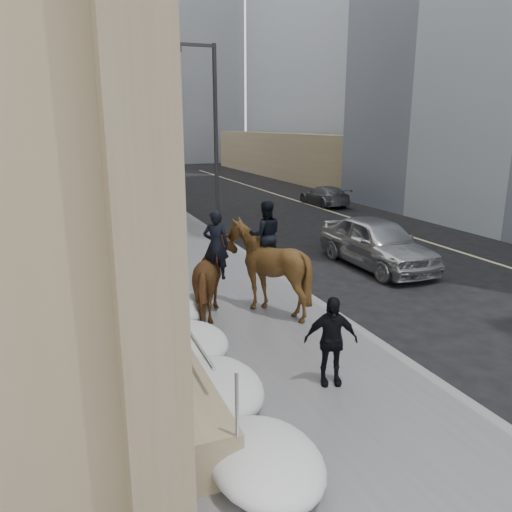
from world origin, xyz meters
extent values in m
plane|color=black|center=(0.00, 0.00, 0.00)|extent=(140.00, 140.00, 0.00)
cube|color=#555558|center=(0.00, 10.00, 0.06)|extent=(5.00, 80.00, 0.12)
cube|color=slate|center=(2.62, 10.00, 0.06)|extent=(0.24, 80.00, 0.12)
cube|color=#BFB78C|center=(10.50, 10.00, 0.01)|extent=(0.15, 70.00, 0.01)
cube|color=#988764|center=(-5.30, 20.00, 9.00)|extent=(5.00, 44.00, 18.00)
cube|color=#857356|center=(-2.25, 20.00, 0.45)|extent=(1.10, 44.00, 0.90)
cylinder|color=silver|center=(-1.80, 20.00, 1.35)|extent=(0.06, 42.00, 0.06)
cube|color=#857356|center=(-2.85, 10.00, 8.10)|extent=(0.70, 1.20, 16.20)
cube|color=black|center=(-2.70, 13.00, 4.00)|extent=(0.20, 2.20, 4.50)
cube|color=#857356|center=(15.50, 10.00, 2.00)|extent=(2.00, 80.00, 4.00)
cube|color=slate|center=(4.00, 60.00, 14.00)|extent=(30.00, 12.00, 28.00)
cube|color=gray|center=(-6.00, 72.00, 10.00)|extent=(24.00, 12.00, 20.00)
cylinder|color=#2D2D30|center=(2.90, 14.00, 4.00)|extent=(0.18, 0.18, 8.00)
cube|color=#2D2D30|center=(2.10, 14.00, 7.90)|extent=(1.60, 0.15, 0.12)
cylinder|color=#2D2D30|center=(1.40, 14.00, 7.75)|extent=(0.24, 0.24, 0.30)
cylinder|color=#2D2D30|center=(2.90, 34.00, 4.00)|extent=(0.18, 0.18, 8.00)
cube|color=#2D2D30|center=(2.10, 34.00, 7.90)|extent=(1.60, 0.15, 0.12)
cylinder|color=#2D2D30|center=(1.40, 34.00, 7.75)|extent=(0.24, 0.24, 0.30)
cylinder|color=#2D2D30|center=(3.00, 22.00, 3.00)|extent=(0.20, 0.20, 6.00)
cylinder|color=#2D2D30|center=(1.00, 22.00, 5.80)|extent=(4.00, 0.16, 0.16)
imported|color=black|center=(-0.50, 22.00, 5.30)|extent=(0.18, 0.22, 1.10)
ellipsoid|color=silver|center=(-1.45, 0.00, 0.46)|extent=(1.50, 2.10, 0.68)
ellipsoid|color=silver|center=(-1.40, 4.00, 0.48)|extent=(1.60, 2.20, 0.72)
ellipsoid|color=silver|center=(-1.50, 8.00, 0.44)|extent=(1.40, 2.00, 0.64)
ellipsoid|color=silver|center=(-1.35, 12.00, 0.50)|extent=(1.70, 2.30, 0.76)
ellipsoid|color=silver|center=(-1.45, 16.00, 0.45)|extent=(1.50, 2.10, 0.66)
imported|color=#563519|center=(-0.25, 4.03, 1.08)|extent=(1.80, 2.50, 1.92)
imported|color=black|center=(-0.25, 4.18, 1.88)|extent=(0.74, 0.62, 1.72)
imported|color=#3F2912|center=(1.06, 3.83, 1.28)|extent=(2.29, 2.47, 2.32)
imported|color=black|center=(1.06, 3.98, 2.07)|extent=(0.96, 0.82, 1.72)
imported|color=black|center=(0.71, 0.00, 0.96)|extent=(1.06, 0.69, 1.68)
imported|color=#B2B5BA|center=(6.29, 6.62, 0.86)|extent=(2.07, 5.05, 1.72)
imported|color=#585A60|center=(11.25, 19.18, 0.58)|extent=(1.70, 4.05, 1.17)
camera|label=1|loc=(-3.62, -7.27, 4.76)|focal=35.00mm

